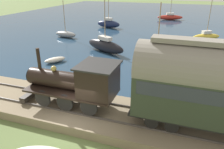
{
  "coord_description": "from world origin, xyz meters",
  "views": [
    {
      "loc": [
        -9.75,
        -5.64,
        8.09
      ],
      "look_at": [
        5.18,
        -0.43,
        1.33
      ],
      "focal_mm": 35.0,
      "sensor_mm": 36.0,
      "label": 1
    }
  ],
  "objects": [
    {
      "name": "sailboat_blue",
      "position": [
        8.98,
        -3.3,
        0.64
      ],
      "size": [
        3.45,
        4.9,
        6.55
      ],
      "rotation": [
        0.0,
        0.0,
        -0.45
      ],
      "color": "#335199",
      "rests_on": "harbor_water"
    },
    {
      "name": "steam_locomotive",
      "position": [
        1.15,
        0.29,
        2.4
      ],
      "size": [
        2.42,
        6.41,
        3.55
      ],
      "color": "black",
      "rests_on": "rail_embankment"
    },
    {
      "name": "sailboat_navy",
      "position": [
        29.28,
        8.69,
        0.79
      ],
      "size": [
        1.98,
        4.7,
        9.7
      ],
      "rotation": [
        0.0,
        0.0,
        -0.12
      ],
      "color": "#192347",
      "rests_on": "harbor_water"
    },
    {
      "name": "ground_plane",
      "position": [
        0.0,
        0.0,
        0.0
      ],
      "size": [
        200.0,
        200.0,
        0.0
      ],
      "primitive_type": "plane",
      "color": "#607542"
    },
    {
      "name": "passenger_coach",
      "position": [
        1.15,
        -7.41,
        3.36
      ],
      "size": [
        2.6,
        8.58,
        4.89
      ],
      "color": "black",
      "rests_on": "rail_embankment"
    },
    {
      "name": "sailboat_gray",
      "position": [
        19.8,
        12.36,
        0.51
      ],
      "size": [
        1.67,
        3.8,
        5.53
      ],
      "rotation": [
        0.0,
        0.0,
        -0.11
      ],
      "color": "gray",
      "rests_on": "harbor_water"
    },
    {
      "name": "rail_embankment",
      "position": [
        1.15,
        0.0,
        0.29
      ],
      "size": [
        4.43,
        56.0,
        0.7
      ],
      "color": "#84755B",
      "rests_on": "ground"
    },
    {
      "name": "harbor_water",
      "position": [
        43.67,
        0.0,
        0.0
      ],
      "size": [
        80.0,
        80.0,
        0.01
      ],
      "color": "navy",
      "rests_on": "ground"
    },
    {
      "name": "sailboat_yellow",
      "position": [
        25.21,
        -8.3,
        0.58
      ],
      "size": [
        3.2,
        4.34,
        7.39
      ],
      "rotation": [
        0.0,
        0.0,
        0.53
      ],
      "color": "gold",
      "rests_on": "harbor_water"
    },
    {
      "name": "sailboat_red",
      "position": [
        42.55,
        -1.39,
        0.64
      ],
      "size": [
        2.78,
        5.78,
        8.46
      ],
      "rotation": [
        0.0,
        0.0,
        0.28
      ],
      "color": "#B72D23",
      "rests_on": "harbor_water"
    },
    {
      "name": "rowboat_near_shore",
      "position": [
        9.29,
        7.55,
        0.28
      ],
      "size": [
        2.44,
        2.08,
        0.54
      ],
      "rotation": [
        0.0,
        0.0,
        0.97
      ],
      "color": "beige",
      "rests_on": "harbor_water"
    },
    {
      "name": "sailboat_black",
      "position": [
        14.6,
        3.76,
        0.82
      ],
      "size": [
        3.66,
        5.94,
        7.03
      ],
      "rotation": [
        0.0,
        0.0,
        -0.44
      ],
      "color": "black",
      "rests_on": "harbor_water"
    }
  ]
}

